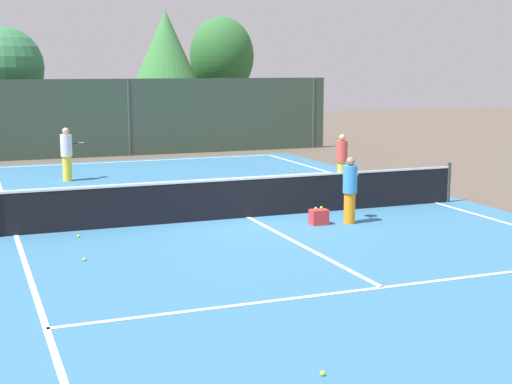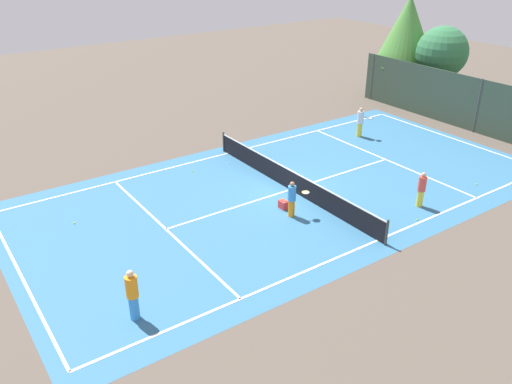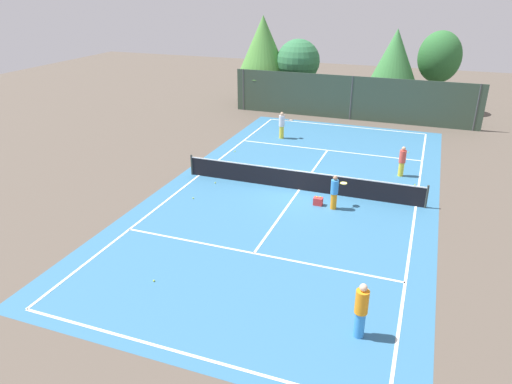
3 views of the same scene
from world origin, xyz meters
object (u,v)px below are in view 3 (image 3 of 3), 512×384
tennis_ball_2 (408,152)px  tennis_ball_5 (415,185)px  player_1 (361,310)px  tennis_ball_3 (235,151)px  tennis_ball_4 (215,183)px  player_2 (335,192)px  player_0 (402,161)px  tennis_ball_0 (193,198)px  player_3 (282,125)px  tennis_ball_1 (154,281)px  ball_crate (318,201)px

tennis_ball_2 → tennis_ball_5: 5.10m
player_1 → tennis_ball_2: (0.24, 17.23, -0.88)m
player_1 → tennis_ball_2: size_ratio=27.03×
tennis_ball_3 → tennis_ball_5: 10.62m
tennis_ball_4 → player_2: bearing=-7.4°
player_1 → player_0: bearing=89.6°
tennis_ball_0 → tennis_ball_5: size_ratio=1.00×
player_0 → tennis_ball_2: player_0 is taller
player_3 → tennis_ball_0: bearing=-95.7°
tennis_ball_1 → tennis_ball_4: 8.76m
tennis_ball_3 → tennis_ball_5: (10.50, -1.63, 0.00)m
tennis_ball_0 → tennis_ball_1: 6.79m
player_0 → player_2: (-2.50, -5.15, -0.01)m
player_3 → tennis_ball_1: bearing=-87.3°
player_2 → tennis_ball_1: 9.07m
tennis_ball_5 → player_0: bearing=126.9°
player_1 → player_3: (-7.78, 17.40, -0.02)m
player_2 → tennis_ball_0: (-6.43, -1.26, -0.79)m
player_0 → tennis_ball_3: player_0 is taller
tennis_ball_5 → tennis_ball_3: bearing=171.2°
player_0 → tennis_ball_1: player_0 is taller
tennis_ball_1 → tennis_ball_3: (-2.62, 13.49, 0.00)m
player_1 → ball_crate: bearing=111.0°
player_1 → tennis_ball_5: bearing=85.8°
player_1 → tennis_ball_1: (-6.99, 0.31, -0.88)m
player_1 → tennis_ball_1: size_ratio=27.03×
player_2 → tennis_ball_5: size_ratio=24.12×
player_2 → player_0: bearing=64.1°
player_0 → tennis_ball_3: (-9.69, 0.56, -0.79)m
ball_crate → tennis_ball_2: 9.62m
tennis_ball_4 → player_0: bearing=26.3°
player_0 → player_1: (-0.09, -13.24, 0.09)m
tennis_ball_5 → ball_crate: bearing=-135.7°
player_2 → tennis_ball_4: (-6.24, 0.81, -0.79)m
tennis_ball_1 → player_1: bearing=-2.5°
ball_crate → tennis_ball_3: size_ratio=6.45×
tennis_ball_1 → tennis_ball_5: bearing=56.4°
tennis_ball_0 → tennis_ball_5: same height
tennis_ball_1 → player_0: bearing=61.3°
ball_crate → tennis_ball_4: ball_crate is taller
tennis_ball_3 → tennis_ball_5: same height
tennis_ball_2 → tennis_ball_4: 12.17m
player_2 → player_1: bearing=-73.4°
tennis_ball_0 → tennis_ball_2: (9.08, 10.39, 0.00)m
player_0 → tennis_ball_5: (0.80, -1.07, -0.79)m
player_3 → tennis_ball_2: 8.07m
player_2 → tennis_ball_0: 6.60m
ball_crate → tennis_ball_5: bearing=44.3°
tennis_ball_2 → tennis_ball_5: (0.66, -5.06, 0.00)m
player_2 → tennis_ball_4: size_ratio=24.12×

